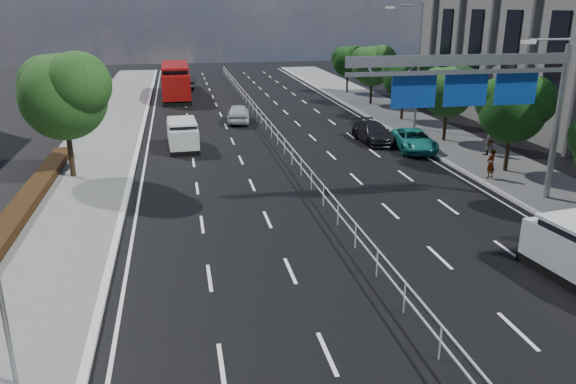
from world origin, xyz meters
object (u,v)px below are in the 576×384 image
object	(u,v)px
overhead_gantry	(483,83)
near_car_silver	(238,113)
red_bus	(176,80)
parked_car_teal	(414,140)
pedestrian_a	(491,164)
near_car_dark	(188,82)
pedestrian_b	(488,141)
parked_car_dark	(373,133)
white_minivan	(183,135)

from	to	relation	value
overhead_gantry	near_car_silver	xyz separation A→B (m)	(-8.41, 21.33, -4.88)
red_bus	near_car_silver	distance (m)	14.43
parked_car_teal	pedestrian_a	world-z (taller)	pedestrian_a
near_car_silver	red_bus	bearing A→B (deg)	-63.92
near_car_dark	red_bus	bearing A→B (deg)	81.53
near_car_silver	pedestrian_b	bearing A→B (deg)	142.42
parked_car_dark	pedestrian_a	bearing A→B (deg)	-75.18
overhead_gantry	near_car_silver	size ratio (longest dim) A/B	2.40
near_car_silver	near_car_dark	xyz separation A→B (m)	(-3.39, 19.94, -0.01)
parked_car_teal	parked_car_dark	bearing A→B (deg)	132.21
near_car_dark	parked_car_teal	distance (m)	33.78
near_car_dark	pedestrian_b	xyz separation A→B (m)	(17.09, -33.42, 0.26)
red_bus	white_minivan	bearing A→B (deg)	-89.76
near_car_dark	parked_car_dark	xyz separation A→B (m)	(11.56, -28.44, -0.06)
red_bus	pedestrian_a	distance (m)	35.43
near_car_silver	parked_car_teal	bearing A→B (deg)	138.89
near_car_silver	pedestrian_a	world-z (taller)	pedestrian_a
overhead_gantry	white_minivan	bearing A→B (deg)	133.49
overhead_gantry	pedestrian_a	size ratio (longest dim) A/B	6.57
white_minivan	pedestrian_a	size ratio (longest dim) A/B	2.77
parked_car_dark	pedestrian_a	size ratio (longest dim) A/B	2.92
parked_car_teal	pedestrian_b	bearing A→B (deg)	-25.20
near_car_dark	parked_car_teal	bearing A→B (deg)	116.62
near_car_dark	pedestrian_a	size ratio (longest dim) A/B	2.79
near_car_dark	parked_car_dark	distance (m)	30.70
parked_car_dark	near_car_silver	bearing A→B (deg)	130.58
overhead_gantry	red_bus	xyz separation A→B (m)	(-13.12, 34.93, -3.89)
white_minivan	parked_car_teal	xyz separation A→B (m)	(14.42, -3.33, -0.25)
pedestrian_a	pedestrian_b	bearing A→B (deg)	-142.45
near_car_silver	parked_car_dark	world-z (taller)	near_car_silver
pedestrian_a	pedestrian_b	world-z (taller)	pedestrian_b
overhead_gantry	pedestrian_b	distance (m)	10.53
parked_car_dark	pedestrian_a	xyz separation A→B (m)	(3.10, -9.50, 0.26)
parked_car_teal	parked_car_dark	xyz separation A→B (m)	(-1.80, 2.59, 0.01)
white_minivan	red_bus	size ratio (longest dim) A/B	0.39
near_car_silver	near_car_dark	distance (m)	20.22
overhead_gantry	parked_car_dark	size ratio (longest dim) A/B	2.25
white_minivan	near_car_silver	world-z (taller)	white_minivan
pedestrian_a	white_minivan	bearing A→B (deg)	-57.25
white_minivan	parked_car_dark	world-z (taller)	white_minivan
parked_car_dark	pedestrian_b	size ratio (longest dim) A/B	2.71
overhead_gantry	near_car_silver	bearing A→B (deg)	111.51
near_car_dark	parked_car_dark	world-z (taller)	near_car_dark
near_car_silver	parked_car_teal	xyz separation A→B (m)	(9.97, -11.09, -0.08)
near_car_dark	pedestrian_a	distance (m)	40.68
parked_car_dark	pedestrian_a	distance (m)	10.00
white_minivan	parked_car_teal	size ratio (longest dim) A/B	0.92
white_minivan	parked_car_dark	distance (m)	12.65
red_bus	near_car_silver	world-z (taller)	red_bus
near_car_silver	pedestrian_b	world-z (taller)	pedestrian_b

